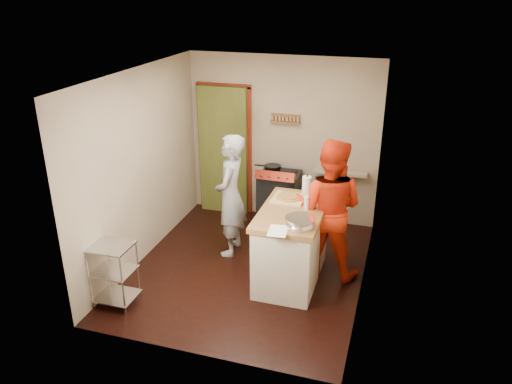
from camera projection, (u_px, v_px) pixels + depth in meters
floor at (248, 269)px, 6.75m from camera, size 3.50×3.50×0.00m
back_wall at (244, 146)px, 8.04m from camera, size 3.00×0.44×2.60m
left_wall at (141, 167)px, 6.64m from camera, size 0.04×3.50×2.60m
right_wall at (370, 193)px, 5.83m from camera, size 0.04×3.50×2.60m
ceiling at (247, 74)px, 5.72m from camera, size 3.00×3.50×0.02m
stove at (279, 198)px, 7.81m from camera, size 0.60×0.63×1.00m
wire_shelving at (114, 272)px, 5.87m from camera, size 0.48×0.40×0.80m
island at (291, 243)px, 6.34m from camera, size 0.77×1.41×1.30m
person_stripe at (231, 196)px, 6.85m from camera, size 0.46×0.66×1.74m
person_red at (329, 209)px, 6.33m from camera, size 0.96×0.78×1.85m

